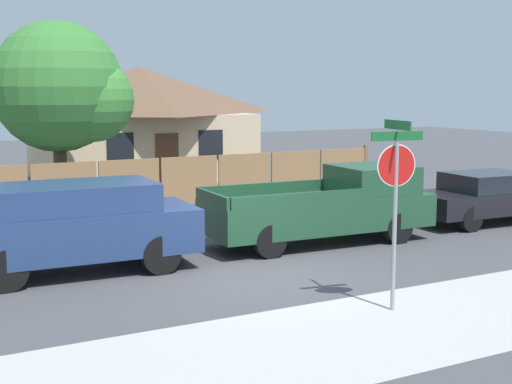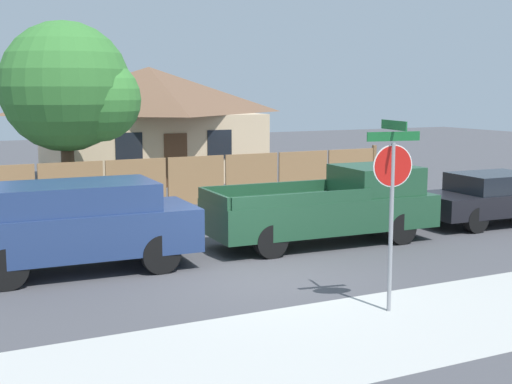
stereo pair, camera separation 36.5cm
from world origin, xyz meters
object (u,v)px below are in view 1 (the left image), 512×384
house (140,121)px  orange_pickup (328,206)px  parked_sedan (490,196)px  stop_sign (396,183)px  oak_tree (65,90)px  red_suv (75,224)px

house → orange_pickup: 13.79m
orange_pickup → parked_sedan: (5.36, 0.01, -0.15)m
orange_pickup → house: bearing=92.4°
parked_sedan → stop_sign: bearing=-143.5°
oak_tree → red_suv: oak_tree is taller
orange_pickup → stop_sign: bearing=-109.4°
parked_sedan → stop_sign: 8.98m
oak_tree → stop_sign: (2.33, -12.55, -1.47)m
red_suv → parked_sedan: bearing=2.8°
oak_tree → stop_sign: 12.85m
house → stop_sign: 18.74m
oak_tree → parked_sedan: (9.70, -7.62, -2.89)m
house → orange_pickup: (-0.09, -13.71, -1.46)m
house → parked_sedan: (5.27, -13.70, -1.61)m
house → parked_sedan: house is taller
oak_tree → stop_sign: oak_tree is taller
house → orange_pickup: bearing=-90.4°
red_suv → oak_tree: bearing=80.2°
oak_tree → orange_pickup: size_ratio=1.01×
oak_tree → red_suv: bearing=-102.5°
red_suv → parked_sedan: (11.39, 0.00, -0.27)m
oak_tree → orange_pickup: 9.20m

